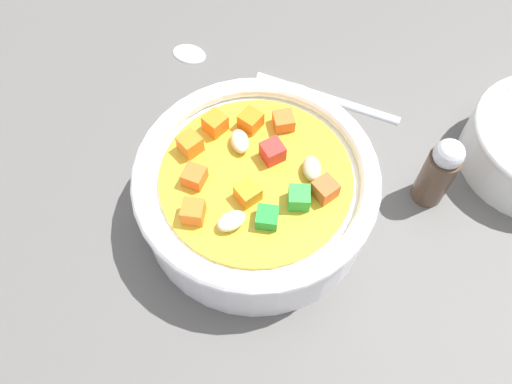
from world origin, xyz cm
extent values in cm
cube|color=#565451|center=(0.00, 0.00, -1.00)|extent=(140.00, 140.00, 2.00)
cylinder|color=white|center=(0.00, 0.00, 2.48)|extent=(18.19, 18.19, 4.97)
torus|color=white|center=(0.00, 0.00, 5.43)|extent=(18.64, 18.64, 1.55)
cylinder|color=gold|center=(0.00, 0.00, 5.17)|extent=(14.59, 14.59, 0.40)
cube|color=red|center=(-2.12, -0.22, 6.10)|extent=(2.05, 2.05, 1.46)
cube|color=orange|center=(-1.68, -5.11, 6.11)|extent=(1.73, 1.73, 1.49)
ellipsoid|color=#C6B590|center=(-2.68, 3.17, 5.92)|extent=(2.53, 2.45, 1.11)
cube|color=orange|center=(5.29, -1.63, 6.10)|extent=(2.08, 2.08, 1.46)
cube|color=green|center=(2.55, 2.80, 5.93)|extent=(2.07, 2.07, 1.13)
cube|color=green|center=(0.13, 3.79, 6.08)|extent=(2.13, 2.13, 1.42)
ellipsoid|color=beige|center=(-1.53, -2.63, 5.91)|extent=(2.45, 2.53, 1.09)
cube|color=orange|center=(2.95, -3.44, 5.99)|extent=(1.85, 1.85, 1.25)
ellipsoid|color=beige|center=(4.25, 0.94, 5.93)|extent=(2.53, 2.14, 1.12)
cube|color=orange|center=(0.97, -5.45, 6.12)|extent=(1.83, 1.83, 1.52)
cube|color=orange|center=(1.80, 0.58, 6.03)|extent=(1.92, 1.92, 1.33)
cube|color=#D65A29|center=(-1.66, 4.93, 6.09)|extent=(1.92, 1.92, 1.46)
cube|color=orange|center=(-5.04, -0.99, 5.96)|extent=(2.17, 2.17, 1.19)
cube|color=orange|center=(-3.54, -3.07, 6.05)|extent=(1.59, 1.59, 1.37)
cylinder|color=silver|center=(-13.49, -1.49, 0.43)|extent=(3.99, 13.98, 0.86)
ellipsoid|color=silver|center=(-10.25, -15.62, 0.49)|extent=(3.17, 3.94, 0.98)
cylinder|color=#4C3828|center=(-9.61, 10.83, 2.78)|extent=(2.62, 2.62, 5.56)
sphere|color=silver|center=(-9.61, 10.83, 6.15)|extent=(2.36, 2.36, 2.36)
camera|label=1|loc=(16.48, 11.88, 38.95)|focal=36.98mm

